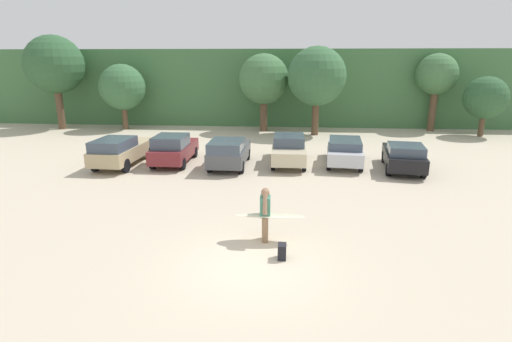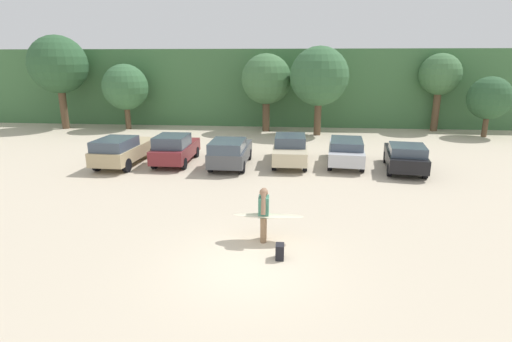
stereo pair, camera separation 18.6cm
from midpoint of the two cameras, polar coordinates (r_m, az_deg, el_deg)
name	(u,v)px [view 1 (the left image)]	position (r m, az deg, el deg)	size (l,w,h in m)	color
ground_plane	(250,266)	(11.41, -1.32, -13.48)	(120.00, 120.00, 0.00)	beige
hillside_ridge	(279,84)	(39.96, 3.18, 12.24)	(108.00, 12.00, 6.40)	#427042
tree_far_right	(54,65)	(36.63, -26.98, 13.35)	(4.56, 4.56, 7.46)	brown
tree_right	(122,87)	(34.52, -18.71, 11.25)	(3.65, 3.65, 5.23)	brown
tree_far_left	(264,80)	(31.91, 0.95, 12.93)	(3.90, 3.90, 6.03)	brown
tree_center_right	(317,77)	(30.50, 8.51, 13.20)	(4.33, 4.33, 6.53)	brown
tree_left	(437,75)	(34.99, 24.25, 12.37)	(3.19, 3.19, 6.05)	brown
tree_ridge_back	(486,98)	(34.05, 29.84, 9.04)	(3.08, 3.08, 4.40)	brown
parked_car_tan	(121,150)	(22.74, -18.93, 2.84)	(2.04, 4.87, 1.61)	tan
parked_car_maroon	(174,149)	(22.38, -11.93, 3.12)	(1.82, 4.17, 1.65)	maroon
parked_car_dark_gray	(229,152)	(21.28, -4.14, 2.74)	(1.89, 4.33, 1.56)	#4C4F54
parked_car_champagne	(289,149)	(22.00, 4.46, 3.18)	(1.81, 4.62, 1.59)	beige
parked_car_silver	(345,150)	(22.28, 12.30, 2.93)	(2.26, 4.65, 1.43)	silver
parked_car_black	(404,156)	(21.90, 20.12, 2.02)	(2.42, 4.44, 1.45)	black
person_adult	(265,211)	(12.52, 0.90, -5.79)	(0.33, 0.78, 1.74)	#8C6B4C
surfboard_cream	(270,216)	(12.56, 1.53, -6.38)	(2.24, 0.65, 0.16)	beige
backpack_dropped	(282,251)	(11.73, 3.27, -11.40)	(0.24, 0.34, 0.45)	black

